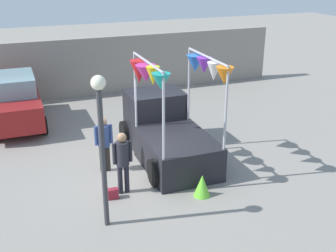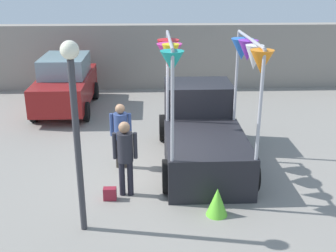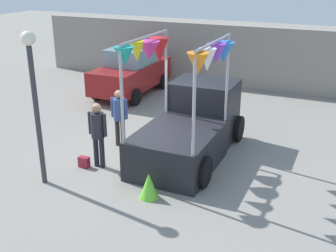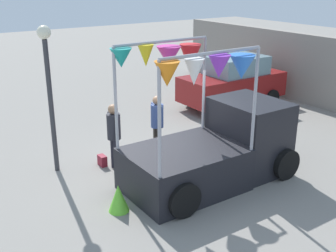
% 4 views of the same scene
% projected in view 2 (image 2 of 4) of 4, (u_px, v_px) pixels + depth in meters
% --- Properties ---
extents(ground_plane, '(60.00, 60.00, 0.00)m').
position_uv_depth(ground_plane, '(163.00, 173.00, 10.31)').
color(ground_plane, gray).
extents(vendor_truck, '(2.47, 4.09, 3.32)m').
position_uv_depth(vendor_truck, '(201.00, 126.00, 10.79)').
color(vendor_truck, black).
rests_on(vendor_truck, ground).
extents(parked_car, '(1.88, 4.00, 1.88)m').
position_uv_depth(parked_car, '(66.00, 83.00, 14.70)').
color(parked_car, maroon).
rests_on(parked_car, ground).
extents(person_customer, '(0.53, 0.34, 1.72)m').
position_uv_depth(person_customer, '(125.00, 152.00, 8.98)').
color(person_customer, black).
rests_on(person_customer, ground).
extents(person_vendor, '(0.53, 0.34, 1.67)m').
position_uv_depth(person_vendor, '(121.00, 130.00, 10.29)').
color(person_vendor, '#2D2823').
rests_on(person_vendor, ground).
extents(handbag, '(0.28, 0.16, 0.28)m').
position_uv_depth(handbag, '(110.00, 194.00, 9.10)').
color(handbag, maroon).
rests_on(handbag, ground).
extents(street_lamp, '(0.32, 0.32, 3.61)m').
position_uv_depth(street_lamp, '(75.00, 112.00, 7.29)').
color(street_lamp, '#333338').
rests_on(street_lamp, ground).
extents(brick_boundary_wall, '(18.00, 0.36, 2.60)m').
position_uv_depth(brick_boundary_wall, '(157.00, 57.00, 17.21)').
color(brick_boundary_wall, gray).
rests_on(brick_boundary_wall, ground).
extents(folded_kite_bundle_lime, '(0.57, 0.57, 0.60)m').
position_uv_depth(folded_kite_bundle_lime, '(217.00, 202.00, 8.48)').
color(folded_kite_bundle_lime, '#66CC33').
rests_on(folded_kite_bundle_lime, ground).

